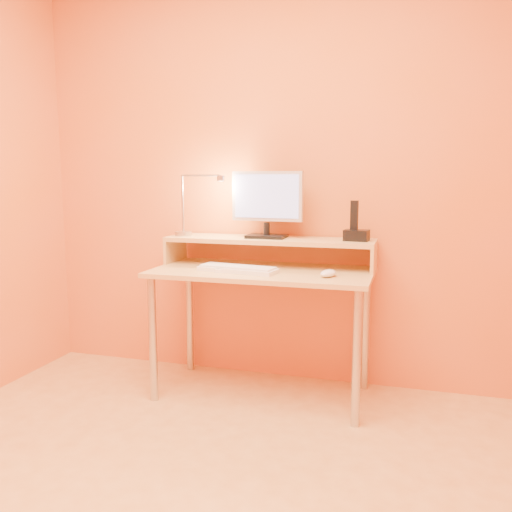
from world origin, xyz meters
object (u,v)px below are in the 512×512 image
(keyboard, at_px, (238,270))
(lamp_base, at_px, (183,234))
(remote_control, at_px, (219,269))
(mouse, at_px, (328,273))
(monitor_panel, at_px, (267,196))
(phone_dock, at_px, (356,235))

(keyboard, bearing_deg, lamp_base, 161.52)
(lamp_base, relative_size, remote_control, 0.62)
(keyboard, xyz_separation_m, mouse, (0.49, -0.02, 0.01))
(mouse, relative_size, remote_control, 0.70)
(lamp_base, bearing_deg, remote_control, -34.69)
(monitor_panel, bearing_deg, remote_control, -126.89)
(monitor_panel, relative_size, keyboard, 0.95)
(monitor_panel, height_order, remote_control, monitor_panel)
(phone_dock, xyz_separation_m, remote_control, (-0.71, -0.24, -0.18))
(keyboard, bearing_deg, mouse, 7.22)
(lamp_base, xyz_separation_m, mouse, (0.91, -0.24, -0.15))
(phone_dock, height_order, mouse, phone_dock)
(monitor_panel, xyz_separation_m, phone_dock, (0.51, -0.01, -0.21))
(lamp_base, relative_size, keyboard, 0.23)
(monitor_panel, bearing_deg, keyboard, -107.41)
(lamp_base, bearing_deg, phone_dock, 1.69)
(keyboard, bearing_deg, monitor_panel, 79.36)
(phone_dock, height_order, remote_control, phone_dock)
(monitor_panel, height_order, keyboard, monitor_panel)
(monitor_panel, relative_size, remote_control, 2.59)
(mouse, xyz_separation_m, remote_control, (-0.60, 0.03, -0.01))
(monitor_panel, height_order, mouse, monitor_panel)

